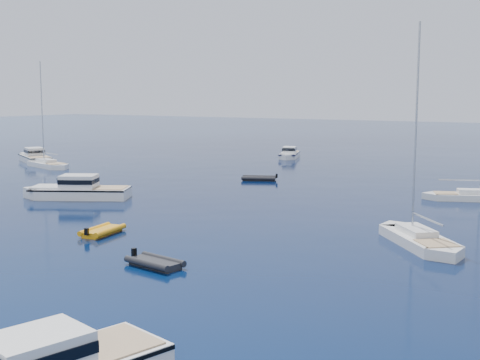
# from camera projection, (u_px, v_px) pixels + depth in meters

# --- Properties ---
(motor_cruiser_centre) EXTENTS (10.46, 7.61, 2.68)m
(motor_cruiser_centre) POSITION_uv_depth(u_px,v_px,m) (77.00, 198.00, 56.46)
(motor_cruiser_centre) COLOR white
(motor_cruiser_centre) RESTS_ON ground
(motor_cruiser_far_l) EXTENTS (9.76, 7.10, 2.50)m
(motor_cruiser_far_l) POSITION_uv_depth(u_px,v_px,m) (34.00, 162.00, 87.27)
(motor_cruiser_far_l) COLOR white
(motor_cruiser_far_l) RESTS_ON ground
(motor_cruiser_horizon) EXTENTS (4.98, 8.25, 2.07)m
(motor_cruiser_horizon) POSITION_uv_depth(u_px,v_px,m) (289.00, 158.00, 92.63)
(motor_cruiser_horizon) COLOR silver
(motor_cruiser_horizon) RESTS_ON ground
(sailboat_mid_r) EXTENTS (8.13, 8.85, 14.05)m
(sailboat_mid_r) POSITION_uv_depth(u_px,v_px,m) (418.00, 245.00, 38.90)
(sailboat_mid_r) COLOR silver
(sailboat_mid_r) RESTS_ON ground
(sailboat_centre) EXTENTS (8.73, 5.38, 12.56)m
(sailboat_centre) POSITION_uv_depth(u_px,v_px,m) (470.00, 200.00, 55.46)
(sailboat_centre) COLOR silver
(sailboat_centre) RESTS_ON ground
(sailboat_far_l) EXTENTS (9.72, 4.83, 13.84)m
(sailboat_far_l) POSITION_uv_depth(u_px,v_px,m) (48.00, 167.00, 80.60)
(sailboat_far_l) COLOR white
(sailboat_far_l) RESTS_ON ground
(tender_yellow) EXTENTS (2.46, 3.74, 0.95)m
(tender_yellow) POSITION_uv_depth(u_px,v_px,m) (102.00, 234.00, 41.92)
(tender_yellow) COLOR orange
(tender_yellow) RESTS_ON ground
(tender_grey_near) EXTENTS (3.65, 2.39, 0.95)m
(tender_grey_near) POSITION_uv_depth(u_px,v_px,m) (155.00, 267.00, 33.99)
(tender_grey_near) COLOR black
(tender_grey_near) RESTS_ON ground
(tender_grey_far) EXTENTS (4.36, 3.50, 0.95)m
(tender_grey_far) POSITION_uv_depth(u_px,v_px,m) (259.00, 180.00, 68.29)
(tender_grey_far) COLOR black
(tender_grey_far) RESTS_ON ground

